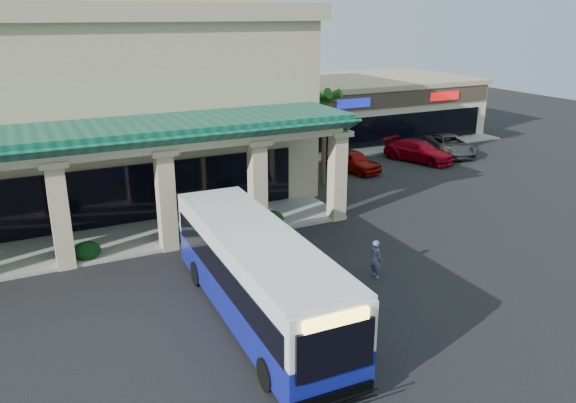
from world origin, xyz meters
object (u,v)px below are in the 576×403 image
car_red (419,151)px  car_silver (353,161)px  pedestrian (376,259)px  car_gray (450,145)px  transit_bus (257,277)px

car_red → car_silver: bearing=161.0°
pedestrian → car_gray: 22.95m
car_silver → car_red: size_ratio=0.82×
transit_bus → car_silver: bearing=49.6°
car_silver → car_red: bearing=-11.3°
pedestrian → car_silver: bearing=-30.6°
pedestrian → car_red: 20.07m
transit_bus → car_gray: (23.00, 16.01, -0.88)m
pedestrian → car_silver: 16.42m
car_silver → pedestrian: bearing=-132.3°
car_gray → car_silver: bearing=-157.8°
car_silver → car_gray: size_ratio=0.81×
transit_bus → car_gray: bearing=36.4°
car_gray → car_red: bearing=-153.0°
car_silver → car_red: (5.83, 0.19, 0.03)m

